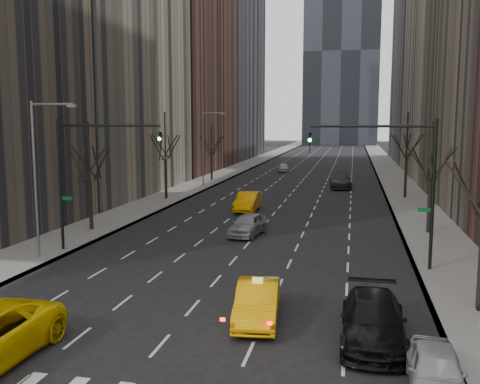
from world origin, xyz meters
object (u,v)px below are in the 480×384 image
Objects in this scene: silver_sedan_ahead at (248,224)px; parked_sedan_silver at (436,371)px; taxi_sedan at (258,302)px; parked_suv_black at (373,320)px.

parked_sedan_silver is at bearing -57.09° from silver_sedan_ahead.
taxi_sedan is at bearing -69.93° from silver_sedan_ahead.
parked_suv_black reaches higher than parked_sedan_silver.
silver_sedan_ahead reaches higher than parked_sedan_silver.
parked_suv_black is at bearing -57.24° from silver_sedan_ahead.
parked_suv_black is 1.40× the size of parked_sedan_silver.
taxi_sedan is 4.65m from parked_suv_black.
taxi_sedan reaches higher than silver_sedan_ahead.
parked_sedan_silver is (1.70, -3.46, -0.13)m from parked_suv_black.
silver_sedan_ahead is at bearing 118.12° from parked_sedan_silver.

